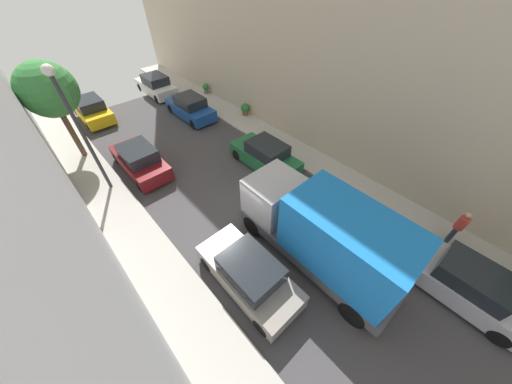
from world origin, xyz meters
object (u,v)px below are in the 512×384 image
(parked_car_left_1, at_px, (249,274))
(potted_plant_0, at_px, (206,88))
(street_tree_0, at_px, (48,90))
(potted_plant_2, at_px, (245,109))
(parked_car_right_2, at_px, (266,156))
(parked_car_right_3, at_px, (190,108))
(pedestrian, at_px, (459,226))
(parked_car_right_1, at_px, (463,282))
(delivery_truck, at_px, (324,233))
(parked_car_right_4, at_px, (156,86))
(parked_car_left_2, at_px, (140,160))
(lamp_post, at_px, (74,118))
(parked_car_left_3, at_px, (92,110))

(parked_car_left_1, bearing_deg, potted_plant_0, 60.90)
(street_tree_0, distance_m, potted_plant_2, 11.24)
(parked_car_right_2, xyz_separation_m, parked_car_right_3, (0.00, 7.86, 0.00))
(street_tree_0, xyz_separation_m, potted_plant_0, (10.38, 2.31, -3.44))
(pedestrian, relative_size, street_tree_0, 0.33)
(parked_car_right_1, distance_m, street_tree_0, 19.78)
(potted_plant_2, bearing_deg, delivery_truck, -117.03)
(parked_car_right_4, bearing_deg, parked_car_left_2, -121.52)
(pedestrian, bearing_deg, parked_car_right_4, 95.50)
(lamp_post, bearing_deg, delivery_truck, -65.09)
(parked_car_right_1, height_order, pedestrian, pedestrian)
(parked_car_left_2, relative_size, delivery_truck, 0.64)
(parked_car_left_2, xyz_separation_m, parked_car_right_2, (5.40, -4.37, 0.00))
(parked_car_left_3, bearing_deg, parked_car_left_1, -90.00)
(pedestrian, xyz_separation_m, potted_plant_2, (0.79, 14.26, -0.45))
(parked_car_right_2, xyz_separation_m, pedestrian, (2.14, -9.06, 0.35))
(street_tree_0, bearing_deg, lamp_post, -88.25)
(parked_car_right_1, bearing_deg, parked_car_right_2, 90.00)
(parked_car_right_4, distance_m, pedestrian, 22.34)
(parked_car_right_3, relative_size, potted_plant_2, 4.90)
(parked_car_left_1, height_order, delivery_truck, delivery_truck)
(parked_car_right_2, height_order, potted_plant_0, parked_car_right_2)
(parked_car_left_3, height_order, parked_car_right_3, same)
(parked_car_right_4, bearing_deg, parked_car_right_1, -90.00)
(parked_car_left_2, bearing_deg, lamp_post, -170.92)
(parked_car_right_3, relative_size, lamp_post, 0.70)
(parked_car_right_3, relative_size, parked_car_right_4, 1.00)
(parked_car_right_4, relative_size, street_tree_0, 0.80)
(parked_car_right_3, height_order, lamp_post, lamp_post)
(parked_car_right_1, bearing_deg, parked_car_left_2, 110.48)
(parked_car_left_1, height_order, parked_car_right_1, same)
(potted_plant_2, bearing_deg, street_tree_0, 165.12)
(potted_plant_0, bearing_deg, parked_car_right_3, -141.03)
(parked_car_right_4, relative_size, delivery_truck, 0.64)
(parked_car_right_3, relative_size, street_tree_0, 0.80)
(delivery_truck, distance_m, pedestrian, 5.86)
(parked_car_right_4, distance_m, lamp_post, 12.15)
(parked_car_right_1, distance_m, potted_plant_0, 20.56)
(parked_car_left_1, relative_size, potted_plant_0, 5.25)
(parked_car_left_3, relative_size, lamp_post, 0.70)
(street_tree_0, bearing_deg, parked_car_left_3, 65.10)
(parked_car_left_1, bearing_deg, lamp_post, 102.15)
(lamp_post, bearing_deg, parked_car_left_3, 77.00)
(delivery_truck, bearing_deg, street_tree_0, 108.89)
(parked_car_right_4, height_order, pedestrian, pedestrian)
(parked_car_left_1, distance_m, parked_car_right_4, 18.73)
(pedestrian, bearing_deg, parked_car_left_1, 150.29)
(parked_car_left_3, height_order, pedestrian, pedestrian)
(parked_car_left_3, distance_m, parked_car_right_4, 5.47)
(parked_car_right_3, relative_size, delivery_truck, 0.64)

